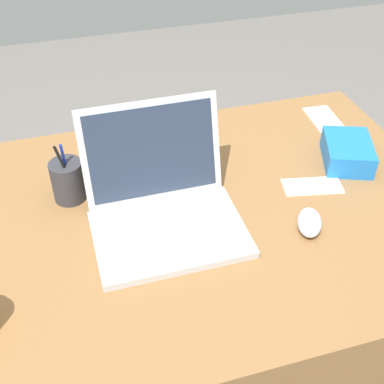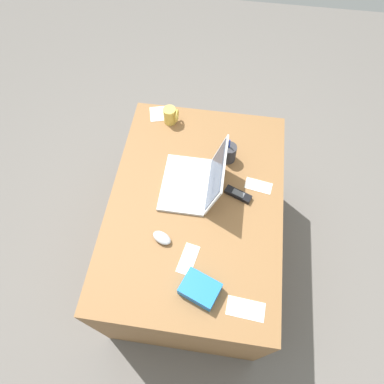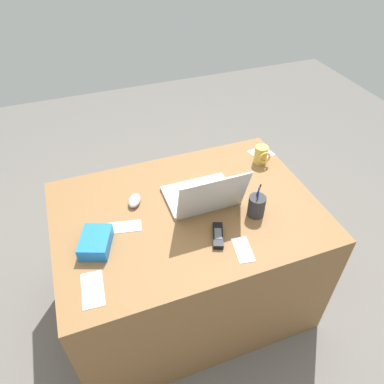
{
  "view_description": "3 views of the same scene",
  "coord_description": "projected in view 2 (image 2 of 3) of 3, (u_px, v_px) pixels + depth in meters",
  "views": [
    {
      "loc": [
        -0.28,
        -0.89,
        1.56
      ],
      "look_at": [
        -0.02,
        0.01,
        0.79
      ],
      "focal_mm": 47.66,
      "sensor_mm": 36.0,
      "label": 1
    },
    {
      "loc": [
        0.82,
        0.1,
        2.3
      ],
      "look_at": [
        -0.0,
        -0.02,
        0.84
      ],
      "focal_mm": 32.23,
      "sensor_mm": 36.0,
      "label": 2
    },
    {
      "loc": [
        0.4,
        1.16,
        1.94
      ],
      "look_at": [
        -0.03,
        -0.0,
        0.84
      ],
      "focal_mm": 33.4,
      "sensor_mm": 36.0,
      "label": 3
    }
  ],
  "objects": [
    {
      "name": "paper_note_front",
      "position": [
        160.0,
        114.0,
        2.06
      ],
      "size": [
        0.14,
        0.14,
        0.0
      ],
      "primitive_type": "cube",
      "rotation": [
        0.0,
        0.0,
        0.27
      ],
      "color": "white",
      "rests_on": "desk"
    },
    {
      "name": "paper_note_near_laptop",
      "position": [
        188.0,
        259.0,
        1.61
      ],
      "size": [
        0.16,
        0.1,
        0.0
      ],
      "primitive_type": "cube",
      "rotation": [
        0.0,
        0.0,
        -0.2
      ],
      "color": "white",
      "rests_on": "desk"
    },
    {
      "name": "desk",
      "position": [
        195.0,
        231.0,
        2.09
      ],
      "size": [
        1.26,
        0.89,
        0.74
      ],
      "primitive_type": "cube",
      "color": "olive",
      "rests_on": "ground"
    },
    {
      "name": "pen_holder",
      "position": [
        229.0,
        153.0,
        1.85
      ],
      "size": [
        0.08,
        0.08,
        0.17
      ],
      "color": "#333338",
      "rests_on": "desk"
    },
    {
      "name": "ground_plane",
      "position": [
        195.0,
        252.0,
        2.41
      ],
      "size": [
        6.0,
        6.0,
        0.0
      ],
      "primitive_type": "plane",
      "color": "slate"
    },
    {
      "name": "computer_mouse",
      "position": [
        162.0,
        238.0,
        1.65
      ],
      "size": [
        0.09,
        0.11,
        0.04
      ],
      "primitive_type": "ellipsoid",
      "rotation": [
        0.0,
        0.0,
        -0.46
      ],
      "color": "silver",
      "rests_on": "desk"
    },
    {
      "name": "paper_note_right",
      "position": [
        246.0,
        309.0,
        1.5
      ],
      "size": [
        0.1,
        0.17,
        0.0
      ],
      "primitive_type": "cube",
      "rotation": [
        0.0,
        0.0,
        -0.07
      ],
      "color": "white",
      "rests_on": "desk"
    },
    {
      "name": "paper_note_left",
      "position": [
        258.0,
        186.0,
        1.81
      ],
      "size": [
        0.09,
        0.15,
        0.0
      ],
      "primitive_type": "cube",
      "rotation": [
        0.0,
        0.0,
        -0.16
      ],
      "color": "white",
      "rests_on": "desk"
    },
    {
      "name": "coffee_mug_white",
      "position": [
        171.0,
        115.0,
        1.99
      ],
      "size": [
        0.07,
        0.08,
        0.1
      ],
      "color": "#E0BC4C",
      "rests_on": "desk"
    },
    {
      "name": "cordless_phone",
      "position": [
        238.0,
        194.0,
        1.77
      ],
      "size": [
        0.09,
        0.15,
        0.03
      ],
      "color": "black",
      "rests_on": "desk"
    },
    {
      "name": "laptop",
      "position": [
        195.0,
        181.0,
        1.77
      ],
      "size": [
        0.34,
        0.31,
        0.25
      ],
      "color": "silver",
      "rests_on": "desk"
    },
    {
      "name": "snack_bag",
      "position": [
        200.0,
        289.0,
        1.52
      ],
      "size": [
        0.17,
        0.2,
        0.06
      ],
      "primitive_type": "cube",
      "rotation": [
        0.0,
        0.0,
        -0.37
      ],
      "color": "blue",
      "rests_on": "desk"
    }
  ]
}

